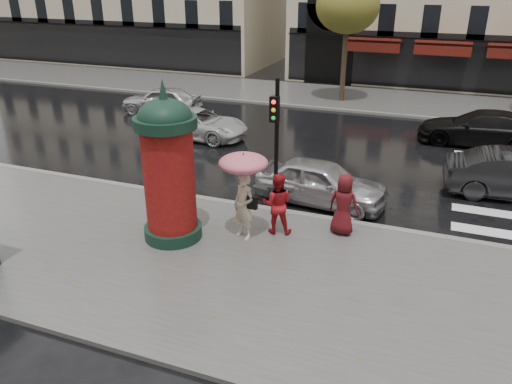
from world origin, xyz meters
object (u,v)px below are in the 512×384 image
at_px(car_white, 197,124).
at_px(car_far_silver, 161,100).
at_px(man_burgundy, 344,205).
at_px(car_black, 481,128).
at_px(woman_red, 277,204).
at_px(car_silver, 321,182).
at_px(morris_column, 168,166).
at_px(woman_umbrella, 244,182).
at_px(traffic_light, 276,135).

relative_size(car_white, car_far_silver, 1.10).
height_order(man_burgundy, car_black, man_burgundy).
relative_size(woman_red, car_silver, 0.41).
bearing_deg(car_far_silver, car_silver, 46.78).
height_order(morris_column, car_black, morris_column).
distance_m(woman_umbrella, car_silver, 3.59).
relative_size(woman_umbrella, car_white, 0.54).
bearing_deg(woman_umbrella, man_burgundy, 25.96).
xyz_separation_m(traffic_light, car_white, (-5.82, 6.38, -1.94)).
relative_size(woman_red, car_far_silver, 0.42).
height_order(traffic_light, car_far_silver, traffic_light).
distance_m(woman_umbrella, traffic_light, 1.90).
bearing_deg(car_white, woman_red, -137.24).
height_order(morris_column, car_white, morris_column).
xyz_separation_m(woman_umbrella, car_silver, (1.35, 3.16, -1.04)).
xyz_separation_m(man_burgundy, car_silver, (-1.11, 1.96, -0.27)).
xyz_separation_m(man_burgundy, car_black, (3.83, 10.23, -0.25)).
relative_size(car_silver, car_far_silver, 1.02).
bearing_deg(car_black, man_burgundy, -20.41).
height_order(car_black, car_far_silver, car_black).
bearing_deg(man_burgundy, car_silver, -53.35).
relative_size(morris_column, car_silver, 1.03).
relative_size(car_silver, car_black, 0.83).
bearing_deg(woman_umbrella, car_white, 124.37).
xyz_separation_m(morris_column, traffic_light, (2.14, 2.35, 0.38)).
distance_m(car_silver, car_white, 8.43).
bearing_deg(car_silver, morris_column, 145.81).
relative_size(woman_umbrella, car_black, 0.49).
xyz_separation_m(woman_red, car_far_silver, (-9.93, 10.56, -0.28)).
bearing_deg(woman_red, car_far_silver, -60.29).
bearing_deg(car_far_silver, man_burgundy, 43.45).
height_order(woman_umbrella, car_silver, woman_umbrella).
height_order(morris_column, car_silver, morris_column).
height_order(woman_red, man_burgundy, woman_red).
distance_m(traffic_light, car_far_silver, 13.55).
bearing_deg(woman_red, woman_umbrella, 25.77).
distance_m(car_silver, car_black, 9.63).
relative_size(man_burgundy, car_white, 0.38).
bearing_deg(car_white, man_burgundy, -127.95).
height_order(woman_umbrella, man_burgundy, woman_umbrella).
relative_size(woman_umbrella, traffic_light, 0.61).
bearing_deg(man_burgundy, woman_red, 26.13).
height_order(car_white, car_black, car_black).
height_order(morris_column, traffic_light, morris_column).
xyz_separation_m(man_burgundy, morris_column, (-4.30, -1.87, 1.21)).
distance_m(woman_umbrella, woman_red, 1.22).
bearing_deg(car_black, woman_red, -27.04).
bearing_deg(woman_red, car_black, -130.65).
xyz_separation_m(woman_red, car_silver, (0.61, 2.56, -0.27)).
bearing_deg(car_silver, woman_umbrella, 162.47).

